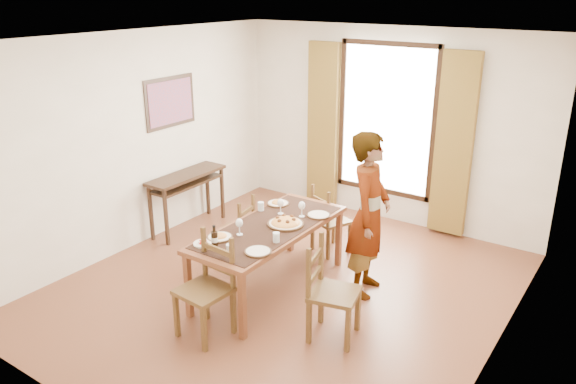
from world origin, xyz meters
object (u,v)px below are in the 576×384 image
Objects in this scene: man at (369,215)px; pasta_platter at (286,221)px; dining_table at (270,232)px; console_table at (187,182)px.

pasta_platter is at bearing 108.12° from man.
dining_table is 1.08m from man.
console_table is 3.00× the size of pasta_platter.
pasta_platter is at bearing -15.87° from console_table.
man reaches higher than console_table.
dining_table is at bearing -136.06° from pasta_platter.
man is at bearing 32.23° from dining_table.
console_table is 0.66× the size of man.
console_table is 2.02m from dining_table.
console_table is 2.81m from man.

